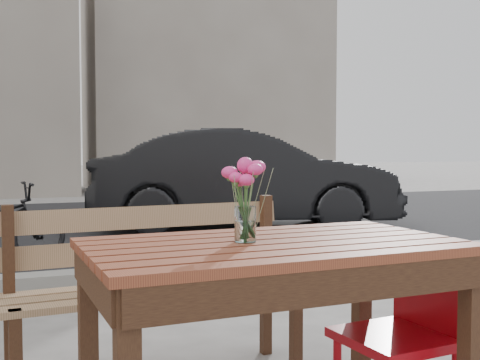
# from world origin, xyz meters

# --- Properties ---
(street) EXTENTS (30.00, 8.12, 0.12)m
(street) POSITION_xyz_m (0.00, 5.06, 0.03)
(street) COLOR black
(street) RESTS_ON ground
(backdrop_buildings) EXTENTS (15.50, 4.00, 8.00)m
(backdrop_buildings) POSITION_xyz_m (0.17, 14.40, 3.60)
(backdrop_buildings) COLOR gray
(backdrop_buildings) RESTS_ON ground
(main_table) EXTENTS (1.34, 0.81, 0.81)m
(main_table) POSITION_xyz_m (0.22, -0.18, 0.68)
(main_table) COLOR maroon
(main_table) RESTS_ON ground
(main_bench) EXTENTS (1.48, 0.52, 0.91)m
(main_bench) POSITION_xyz_m (0.01, 0.79, 0.55)
(main_bench) COLOR olive
(main_bench) RESTS_ON ground
(red_chair) EXTENTS (0.43, 0.43, 0.80)m
(red_chair) POSITION_xyz_m (0.82, -0.18, 0.46)
(red_chair) COLOR #A60811
(red_chair) RESTS_ON ground
(main_vase) EXTENTS (0.16, 0.16, 0.30)m
(main_vase) POSITION_xyz_m (0.12, -0.15, 1.00)
(main_vase) COLOR white
(main_vase) RESTS_ON main_table
(parked_car) EXTENTS (4.53, 2.60, 1.41)m
(parked_car) POSITION_xyz_m (2.53, 5.88, 0.71)
(parked_car) COLOR black
(parked_car) RESTS_ON ground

